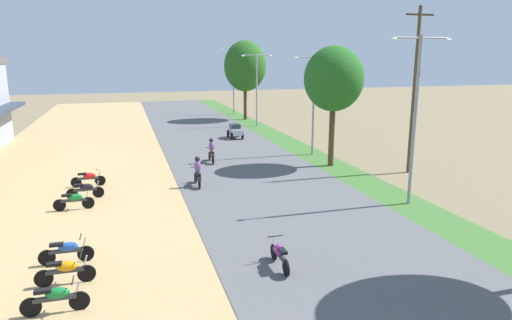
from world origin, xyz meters
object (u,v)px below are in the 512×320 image
object	(u,v)px
parked_motorbike_seventh	(89,178)
streetlamp_near	(416,110)
utility_pole_near	(414,89)
median_tree_third	(245,66)
parked_motorbike_second	(56,297)
parked_motorbike_fifth	(74,200)
parked_motorbike_third	(66,270)
motorbike_ahead_third	(279,253)
car_hatchback_silver	(235,130)
median_tree_second	(334,79)
parked_motorbike_fourth	(67,250)
streetlamp_mid	(314,98)
streetlamp_far	(257,84)
motorbike_ahead_fifth	(211,151)
streetlamp_farthest	(234,76)
motorbike_ahead_fourth	(197,172)
parked_motorbike_sixth	(86,189)

from	to	relation	value
parked_motorbike_seventh	streetlamp_near	distance (m)	17.20
parked_motorbike_seventh	utility_pole_near	distance (m)	19.31
median_tree_third	streetlamp_near	world-z (taller)	median_tree_third
parked_motorbike_second	parked_motorbike_fifth	size ratio (longest dim) A/B	1.00
parked_motorbike_third	motorbike_ahead_third	bearing A→B (deg)	-6.79
median_tree_third	car_hatchback_silver	size ratio (longest dim) A/B	4.30
median_tree_second	car_hatchback_silver	size ratio (longest dim) A/B	3.79
parked_motorbike_fourth	median_tree_third	bearing A→B (deg)	65.37
parked_motorbike_second	streetlamp_mid	bearing A→B (deg)	48.88
streetlamp_near	streetlamp_far	bearing A→B (deg)	90.00
parked_motorbike_second	motorbike_ahead_fifth	distance (m)	18.23
utility_pole_near	motorbike_ahead_third	bearing A→B (deg)	-139.82
median_tree_third	parked_motorbike_fourth	bearing A→B (deg)	-114.63
parked_motorbike_third	parked_motorbike_seventh	size ratio (longest dim) A/B	1.00
streetlamp_near	car_hatchback_silver	size ratio (longest dim) A/B	3.93
parked_motorbike_fourth	car_hatchback_silver	bearing A→B (deg)	62.77
streetlamp_mid	car_hatchback_silver	distance (m)	9.42
streetlamp_farthest	motorbike_ahead_fifth	distance (m)	26.01
parked_motorbike_fifth	motorbike_ahead_third	bearing A→B (deg)	-49.00
parked_motorbike_second	parked_motorbike_fourth	world-z (taller)	same
parked_motorbike_third	motorbike_ahead_fourth	size ratio (longest dim) A/B	1.00
parked_motorbike_second	parked_motorbike_fifth	world-z (taller)	same
parked_motorbike_fourth	median_tree_third	world-z (taller)	median_tree_third
median_tree_third	streetlamp_mid	xyz separation A→B (m)	(-0.15, -19.22, -1.77)
streetlamp_near	streetlamp_mid	xyz separation A→B (m)	(0.00, 11.66, -0.44)
motorbike_ahead_fourth	parked_motorbike_third	bearing A→B (deg)	-120.33
parked_motorbike_fourth	motorbike_ahead_fifth	distance (m)	15.37
median_tree_third	streetlamp_far	distance (m)	5.31
parked_motorbike_fourth	parked_motorbike_seventh	world-z (taller)	same
parked_motorbike_fifth	parked_motorbike_fourth	bearing A→B (deg)	-87.18
parked_motorbike_third	streetlamp_near	size ratio (longest dim) A/B	0.23
parked_motorbike_second	streetlamp_far	xyz separation A→B (m)	(15.01, 31.38, 3.69)
streetlamp_mid	median_tree_third	bearing A→B (deg)	89.56
median_tree_third	motorbike_ahead_fifth	bearing A→B (deg)	-111.14
median_tree_second	motorbike_ahead_fifth	distance (m)	9.17
median_tree_second	streetlamp_near	xyz separation A→B (m)	(0.23, -8.13, -0.99)
motorbike_ahead_fourth	motorbike_ahead_fifth	world-z (taller)	same
parked_motorbike_third	utility_pole_near	world-z (taller)	utility_pole_near
parked_motorbike_fifth	median_tree_second	xyz separation A→B (m)	(15.12, 4.59, 5.03)
median_tree_third	motorbike_ahead_third	world-z (taller)	median_tree_third
parked_motorbike_fifth	median_tree_third	size ratio (longest dim) A/B	0.21
utility_pole_near	median_tree_third	bearing A→B (deg)	97.90
streetlamp_far	motorbike_ahead_fifth	distance (m)	16.91
parked_motorbike_fourth	parked_motorbike_fifth	bearing A→B (deg)	92.82
parked_motorbike_fourth	parked_motorbike_fifth	xyz separation A→B (m)	(-0.29, 5.84, 0.00)
parked_motorbike_sixth	motorbike_ahead_third	xyz separation A→B (m)	(6.75, -9.85, 0.02)
streetlamp_near	motorbike_ahead_fourth	distance (m)	11.56
utility_pole_near	median_tree_second	bearing A→B (deg)	144.97
streetlamp_mid	motorbike_ahead_fourth	distance (m)	11.46
streetlamp_near	motorbike_ahead_fourth	size ratio (longest dim) A/B	4.37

